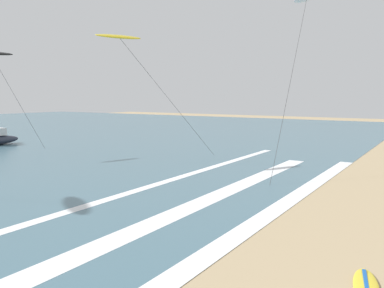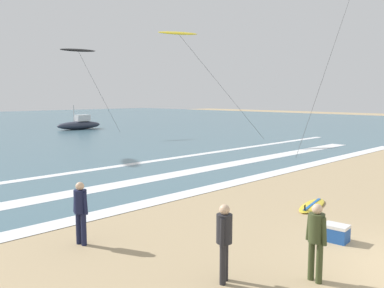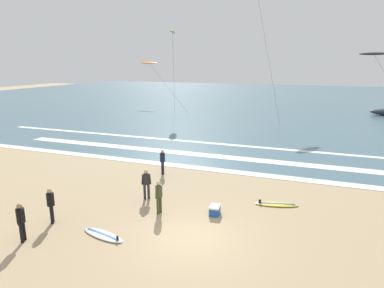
% 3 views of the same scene
% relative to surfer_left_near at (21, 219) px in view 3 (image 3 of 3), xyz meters
% --- Properties ---
extents(ground_plane, '(160.00, 160.00, 0.00)m').
position_rel_surfer_left_near_xyz_m(ground_plane, '(6.12, 2.56, -0.96)').
color(ground_plane, tan).
extents(ocean_surface, '(140.00, 90.00, 0.01)m').
position_rel_surfer_left_near_xyz_m(ocean_surface, '(6.12, 55.84, -0.95)').
color(ocean_surface, '#476B7A').
rests_on(ocean_surface, ground).
extents(wave_foam_shoreline, '(43.28, 0.85, 0.01)m').
position_rel_surfer_left_near_xyz_m(wave_foam_shoreline, '(6.33, 11.24, -0.94)').
color(wave_foam_shoreline, white).
rests_on(wave_foam_shoreline, ocean_surface).
extents(wave_foam_mid_break, '(40.24, 1.08, 0.01)m').
position_rel_surfer_left_near_xyz_m(wave_foam_mid_break, '(6.58, 14.41, -0.94)').
color(wave_foam_mid_break, white).
rests_on(wave_foam_mid_break, ocean_surface).
extents(wave_foam_outer_break, '(50.70, 0.58, 0.01)m').
position_rel_surfer_left_near_xyz_m(wave_foam_outer_break, '(5.45, 18.25, -0.94)').
color(wave_foam_outer_break, white).
rests_on(wave_foam_outer_break, ocean_surface).
extents(surfer_left_near, '(0.32, 0.51, 1.60)m').
position_rel_surfer_left_near_xyz_m(surfer_left_near, '(0.00, 0.00, 0.00)').
color(surfer_left_near, black).
rests_on(surfer_left_near, ground).
extents(surfer_left_far, '(0.49, 0.32, 1.60)m').
position_rel_surfer_left_near_xyz_m(surfer_left_far, '(2.62, 5.42, 0.00)').
color(surfer_left_far, '#232328').
rests_on(surfer_left_far, ground).
extents(surfer_foreground_main, '(0.32, 0.52, 1.60)m').
position_rel_surfer_left_near_xyz_m(surfer_foreground_main, '(1.69, 9.32, 0.00)').
color(surfer_foreground_main, '#141938').
rests_on(surfer_foreground_main, ground).
extents(surfer_mid_group, '(0.32, 0.52, 1.60)m').
position_rel_surfer_left_near_xyz_m(surfer_mid_group, '(3.94, 4.15, 0.00)').
color(surfer_mid_group, '#384223').
rests_on(surfer_mid_group, ground).
extents(surfer_right_near, '(0.36, 0.47, 1.60)m').
position_rel_surfer_left_near_xyz_m(surfer_right_near, '(-0.06, 1.65, 0.00)').
color(surfer_right_near, black).
rests_on(surfer_right_near, ground).
extents(surfboard_right_spare, '(2.18, 1.05, 0.25)m').
position_rel_surfer_left_near_xyz_m(surfboard_right_spare, '(9.01, 6.98, -0.91)').
color(surfboard_right_spare, yellow).
rests_on(surfboard_right_spare, ground).
extents(surfboard_left_pile, '(2.18, 1.03, 0.25)m').
position_rel_surfer_left_near_xyz_m(surfboard_left_pile, '(2.71, 1.43, -0.91)').
color(surfboard_left_pile, silver).
rests_on(surfboard_left_pile, ground).
extents(kite_orange_low_near, '(11.01, 7.25, 7.01)m').
position_rel_surfer_left_near_xyz_m(kite_orange_low_near, '(-15.70, 41.39, 5.79)').
color(kite_orange_low_near, orange).
rests_on(kite_orange_low_near, ground).
extents(kite_black_high_right, '(6.86, 2.02, 8.04)m').
position_rel_surfer_left_near_xyz_m(kite_black_high_right, '(16.14, 34.44, 6.83)').
color(kite_black_high_right, black).
rests_on(kite_black_high_right, ground).
extents(kite_lime_far_right, '(3.23, 7.25, 10.88)m').
position_rel_surfer_left_near_xyz_m(kite_lime_far_right, '(-7.40, 32.09, 9.64)').
color(kite_lime_far_right, '#70C628').
rests_on(kite_lime_far_right, ground).
extents(cooler_box, '(0.50, 0.65, 0.44)m').
position_rel_surfer_left_near_xyz_m(cooler_box, '(6.43, 4.90, -0.74)').
color(cooler_box, '#1E4C9E').
rests_on(cooler_box, ground).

